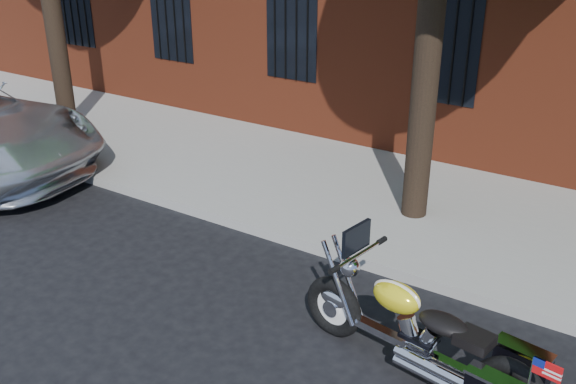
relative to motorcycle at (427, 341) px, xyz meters
The scene contains 4 objects.
ground 2.01m from the motorcycle, behind, with size 120.00×120.00×0.00m, color black.
curb 2.57m from the motorcycle, 139.88° to the left, with size 40.00×0.16×0.15m, color gray.
sidewalk 4.04m from the motorcycle, 118.91° to the left, with size 40.00×3.60×0.15m, color gray.
motorcycle is the anchor object (origin of this frame).
Camera 1 is at (3.54, -5.10, 4.20)m, focal length 40.00 mm.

